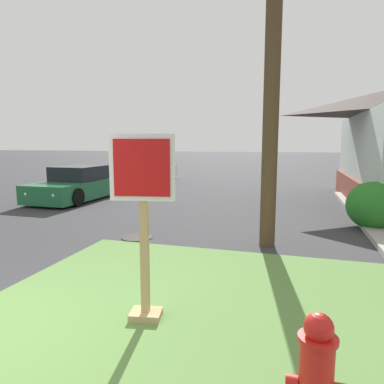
# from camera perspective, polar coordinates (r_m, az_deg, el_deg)

# --- Properties ---
(grass_corner_patch) EXTENTS (5.40, 5.26, 0.08)m
(grass_corner_patch) POSITION_cam_1_polar(r_m,az_deg,el_deg) (4.39, -0.51, -20.12)
(grass_corner_patch) COLOR #567F3D
(grass_corner_patch) RESTS_ON ground
(stop_sign) EXTENTS (0.72, 0.34, 2.13)m
(stop_sign) POSITION_cam_1_polar(r_m,az_deg,el_deg) (3.97, -7.92, -6.53)
(stop_sign) COLOR tan
(stop_sign) RESTS_ON grass_corner_patch
(manhole_cover) EXTENTS (0.70, 0.70, 0.02)m
(manhole_cover) POSITION_cam_1_polar(r_m,az_deg,el_deg) (7.96, -9.01, -7.37)
(manhole_cover) COLOR black
(manhole_cover) RESTS_ON ground
(parked_sedan_green) EXTENTS (1.94, 4.18, 1.25)m
(parked_sedan_green) POSITION_cam_1_polar(r_m,az_deg,el_deg) (13.73, -18.15, 1.11)
(parked_sedan_green) COLOR #1E6038
(parked_sedan_green) RESTS_ON ground
(pickup_truck_white) EXTENTS (2.23, 5.19, 1.48)m
(pickup_truck_white) POSITION_cam_1_polar(r_m,az_deg,el_deg) (18.81, -7.45, 3.45)
(pickup_truck_white) COLOR silver
(pickup_truck_white) RESTS_ON ground
(shrub_by_curb) EXTENTS (1.28, 1.28, 1.18)m
(shrub_by_curb) POSITION_cam_1_polar(r_m,az_deg,el_deg) (9.60, 27.68, -1.99)
(shrub_by_curb) COLOR #257123
(shrub_by_curb) RESTS_ON ground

